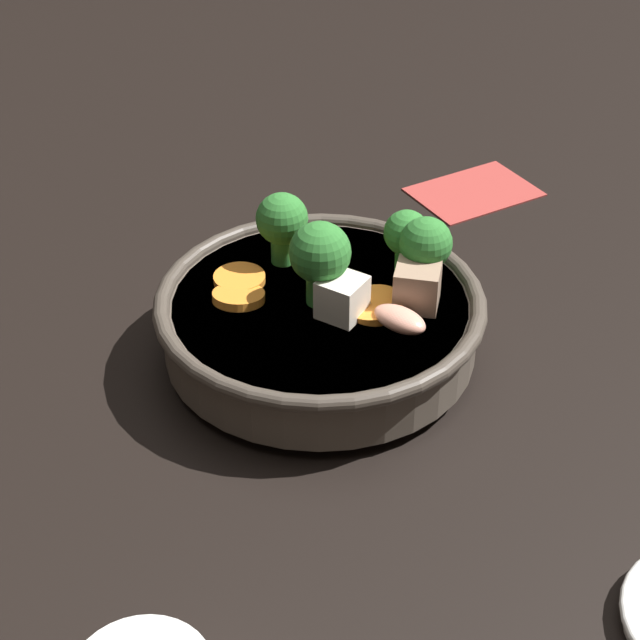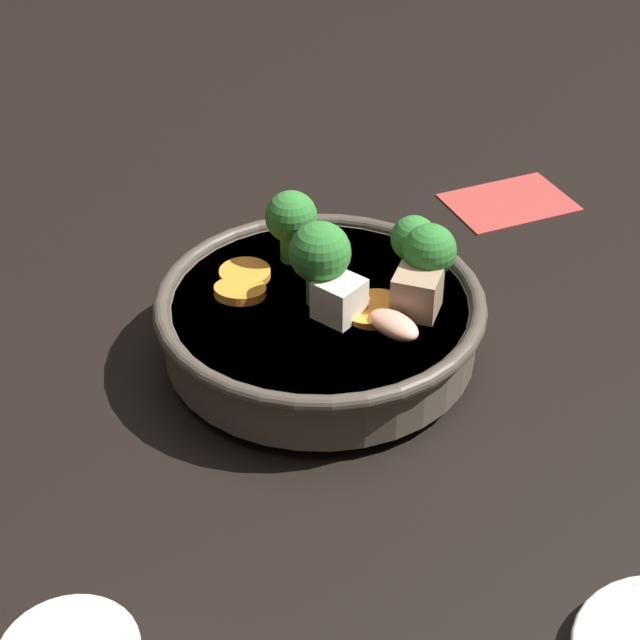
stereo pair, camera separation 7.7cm
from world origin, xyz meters
name	(u,v)px [view 1 (the left image)]	position (x,y,z in m)	size (l,w,h in m)	color
ground_plane	(320,358)	(0.00, 0.00, 0.00)	(3.00, 3.00, 0.00)	black
stirfry_bowl	(323,314)	(0.00, 0.00, 0.04)	(0.24, 0.24, 0.11)	#51473D
napkin	(474,191)	(-0.28, -0.08, 0.00)	(0.13, 0.10, 0.00)	#A33833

